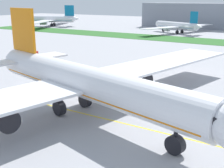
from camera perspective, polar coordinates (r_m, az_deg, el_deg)
ground_plane at (r=56.63m, az=-9.97°, el=-5.77°), size 600.00×600.00×0.00m
apron_taxi_line at (r=58.39m, az=-8.35°, el=-5.00°), size 280.00×0.36×0.01m
grass_median_strip at (r=159.48m, az=18.62°, el=7.80°), size 320.00×24.00×0.10m
airliner_foreground at (r=53.57m, az=-5.80°, el=0.43°), size 59.97×97.06×19.05m
service_truck_baggage_loader at (r=114.61m, az=-15.45°, el=5.91°), size 5.16×3.44×3.19m
parked_airliner_far_left at (r=244.92m, az=-11.98°, el=12.20°), size 47.68×77.35×16.27m
parked_airliner_far_centre at (r=193.57m, az=12.61°, el=10.96°), size 36.15×57.60×13.89m
terminal_building at (r=232.88m, az=17.69°, el=12.48°), size 94.27×20.00×18.00m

